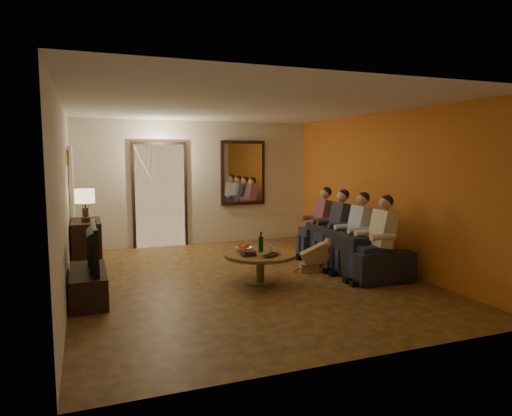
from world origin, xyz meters
name	(u,v)px	position (x,y,z in m)	size (l,w,h in m)	color
floor	(245,279)	(0.00, 0.00, 0.00)	(5.00, 6.00, 0.01)	#3F2511
ceiling	(244,106)	(0.00, 0.00, 2.60)	(5.00, 6.00, 0.01)	white
back_wall	(198,183)	(0.00, 3.00, 1.30)	(5.00, 0.02, 2.60)	beige
front_wall	(355,222)	(0.00, -3.00, 1.30)	(5.00, 0.02, 2.60)	beige
left_wall	(64,200)	(-2.50, 0.00, 1.30)	(0.02, 6.00, 2.60)	beige
right_wall	(384,190)	(2.50, 0.00, 1.30)	(0.02, 6.00, 2.60)	beige
orange_accent	(383,190)	(2.49, 0.00, 1.30)	(0.01, 6.00, 2.60)	#C66D21
kitchen_doorway	(160,196)	(-0.80, 2.98, 1.05)	(1.00, 0.06, 2.10)	#FFE0A5
door_trim	(160,196)	(-0.80, 2.97, 1.05)	(1.12, 0.04, 2.22)	black
fridge_glimpse	(172,203)	(-0.55, 2.98, 0.90)	(0.45, 0.03, 1.70)	silver
mirror_frame	(243,173)	(1.00, 2.96, 1.50)	(1.00, 0.05, 1.40)	black
mirror_glass	(243,173)	(1.00, 2.93, 1.50)	(0.86, 0.02, 1.26)	white
white_door	(72,204)	(-2.46, 2.30, 1.02)	(0.06, 0.85, 2.04)	white
framed_art	(68,158)	(-2.47, 1.30, 1.85)	(0.03, 0.28, 0.24)	#B28C33
art_canvas	(69,158)	(-2.46, 1.30, 1.85)	(0.01, 0.22, 0.18)	brown
dresser	(87,246)	(-2.25, 1.40, 0.41)	(0.45, 0.93, 0.83)	black
table_lamp	(85,205)	(-2.25, 1.18, 1.10)	(0.30, 0.30, 0.54)	beige
flower_vase	(85,206)	(-2.25, 1.62, 1.05)	(0.14, 0.14, 0.44)	red
tv_stand	(88,285)	(-2.25, -0.26, 0.20)	(0.45, 1.20, 0.40)	black
tv	(87,248)	(-2.25, -0.26, 0.70)	(0.14, 1.04, 0.60)	black
sofa	(351,247)	(1.92, 0.05, 0.34)	(0.92, 2.35, 0.68)	black
person_a	(379,242)	(1.82, -0.85, 0.60)	(0.60, 0.40, 1.20)	tan
person_b	(356,236)	(1.82, -0.25, 0.60)	(0.60, 0.40, 1.20)	tan
person_c	(337,230)	(1.82, 0.35, 0.60)	(0.60, 0.40, 1.20)	tan
person_d	(320,225)	(1.82, 0.95, 0.60)	(0.60, 0.40, 1.20)	tan
dog	(315,255)	(1.22, 0.01, 0.28)	(0.56, 0.24, 0.56)	#9A7D47
coffee_table	(260,268)	(0.14, -0.29, 0.23)	(1.07, 1.07, 0.45)	brown
bowl	(244,249)	(-0.04, -0.07, 0.48)	(0.26, 0.26, 0.06)	white
oranges	(244,245)	(-0.04, -0.07, 0.55)	(0.20, 0.20, 0.08)	#E95413
wine_bottle	(261,241)	(0.19, -0.19, 0.60)	(0.07, 0.07, 0.31)	black
wine_glass	(270,248)	(0.32, -0.24, 0.50)	(0.06, 0.06, 0.10)	silver
book_stack	(248,253)	(-0.08, -0.39, 0.48)	(0.20, 0.15, 0.07)	black
laptop	(274,256)	(0.24, -0.57, 0.46)	(0.33, 0.21, 0.03)	black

